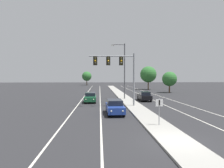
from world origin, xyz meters
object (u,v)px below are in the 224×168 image
at_px(median_sign_post, 159,108).
at_px(street_lamp_median, 123,68).
at_px(tree_far_right_a, 169,79).
at_px(tree_far_left_b, 87,76).
at_px(tree_far_right_b, 148,74).
at_px(car_oncoming_blue, 115,107).
at_px(car_receding_black, 144,96).
at_px(car_oncoming_green, 90,97).
at_px(overhead_signal_mast, 118,67).

distance_m(median_sign_post, street_lamp_median, 19.78).
relative_size(tree_far_right_a, tree_far_left_b, 0.81).
bearing_deg(tree_far_right_b, car_oncoming_blue, -109.42).
xyz_separation_m(median_sign_post, car_receding_black, (2.78, 17.02, -0.77)).
bearing_deg(street_lamp_median, median_sign_post, -88.30).
relative_size(median_sign_post, car_receding_black, 0.49).
relative_size(median_sign_post, street_lamp_median, 0.22).
distance_m(car_oncoming_green, tree_far_left_b, 63.71).
height_order(car_oncoming_green, car_receding_black, same).
height_order(tree_far_right_a, tree_far_left_b, tree_far_left_b).
bearing_deg(overhead_signal_mast, street_lamp_median, 78.51).
distance_m(street_lamp_median, tree_far_right_a, 19.77).
relative_size(overhead_signal_mast, street_lamp_median, 0.72).
height_order(car_receding_black, tree_far_right_b, tree_far_right_b).
distance_m(car_oncoming_blue, tree_far_left_b, 73.97).
bearing_deg(tree_far_right_b, tree_far_right_a, -77.87).
relative_size(overhead_signal_mast, car_oncoming_green, 1.61).
relative_size(overhead_signal_mast, tree_far_right_a, 1.32).
distance_m(tree_far_right_a, tree_far_right_b, 12.19).
xyz_separation_m(overhead_signal_mast, tree_far_right_b, (13.00, 34.38, -0.55)).
xyz_separation_m(overhead_signal_mast, tree_far_right_a, (15.55, 22.53, -1.87)).
distance_m(tree_far_right_b, tree_far_left_b, 40.39).
bearing_deg(tree_far_right_a, car_oncoming_blue, -120.80).
bearing_deg(tree_far_right_a, tree_far_right_b, 102.13).
xyz_separation_m(street_lamp_median, tree_far_left_b, (-10.54, 59.82, -1.41)).
distance_m(car_oncoming_blue, car_receding_black, 12.84).
bearing_deg(tree_far_right_a, street_lamp_median, -134.66).
bearing_deg(median_sign_post, tree_far_right_b, 76.68).
height_order(car_oncoming_blue, tree_far_right_a, tree_far_right_a).
xyz_separation_m(tree_far_right_a, tree_far_left_b, (-24.35, 45.84, 0.82)).
xyz_separation_m(car_receding_black, tree_far_right_b, (7.90, 28.12, 4.06)).
distance_m(median_sign_post, tree_far_right_a, 35.88).
xyz_separation_m(overhead_signal_mast, car_oncoming_blue, (-0.91, -5.09, -4.61)).
distance_m(street_lamp_median, car_receding_black, 6.42).
distance_m(median_sign_post, car_receding_black, 17.27).
relative_size(street_lamp_median, car_oncoming_green, 2.23).
relative_size(car_oncoming_green, tree_far_right_b, 0.60).
bearing_deg(tree_far_left_b, car_receding_black, -77.39).
relative_size(car_oncoming_green, tree_far_left_b, 0.67).
bearing_deg(median_sign_post, street_lamp_median, 91.70).
bearing_deg(tree_far_right_b, car_receding_black, -105.70).
height_order(overhead_signal_mast, median_sign_post, overhead_signal_mast).
height_order(street_lamp_median, car_oncoming_green, street_lamp_median).
relative_size(overhead_signal_mast, car_oncoming_blue, 1.60).
xyz_separation_m(median_sign_post, tree_far_right_b, (10.69, 45.14, 3.29)).
bearing_deg(tree_far_left_b, tree_far_right_a, -62.02).
bearing_deg(car_oncoming_green, car_receding_black, 8.22).
distance_m(overhead_signal_mast, median_sign_post, 11.66).
height_order(overhead_signal_mast, tree_far_right_a, overhead_signal_mast).
relative_size(car_oncoming_blue, tree_far_right_b, 0.60).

